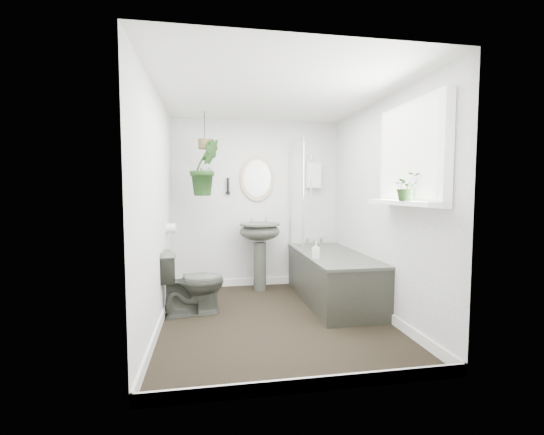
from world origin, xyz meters
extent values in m
cube|color=black|center=(0.00, 0.00, -0.01)|extent=(2.30, 2.80, 0.02)
cube|color=white|center=(0.00, 0.00, 2.31)|extent=(2.30, 2.80, 0.02)
cube|color=white|center=(0.00, 1.41, 1.15)|extent=(2.30, 0.02, 2.30)
cube|color=white|center=(0.00, -1.41, 1.15)|extent=(2.30, 0.02, 2.30)
cube|color=white|center=(-1.16, 0.00, 1.15)|extent=(0.02, 2.80, 2.30)
cube|color=white|center=(1.16, 0.00, 1.15)|extent=(0.02, 2.80, 2.30)
cube|color=white|center=(0.00, 0.00, 0.05)|extent=(2.30, 2.80, 0.10)
cube|color=white|center=(0.80, 1.34, 1.55)|extent=(0.20, 0.10, 0.35)
ellipsoid|color=#CAAC88|center=(0.00, 1.37, 1.50)|extent=(0.46, 0.03, 0.62)
cylinder|color=black|center=(-0.40, 1.36, 1.40)|extent=(0.04, 0.04, 0.22)
cylinder|color=white|center=(-1.10, 0.70, 0.90)|extent=(0.11, 0.11, 0.11)
cube|color=white|center=(1.09, -0.70, 1.65)|extent=(0.08, 1.00, 0.90)
cube|color=white|center=(1.02, -0.70, 1.23)|extent=(0.18, 1.00, 0.04)
cube|color=white|center=(1.04, -0.70, 1.65)|extent=(0.01, 0.86, 0.76)
imported|color=#3B3F37|center=(-0.85, 0.32, 0.35)|extent=(0.74, 0.50, 0.70)
imported|color=black|center=(0.97, -0.83, 1.37)|extent=(0.22, 0.20, 0.24)
imported|color=black|center=(-0.70, 0.95, 1.62)|extent=(0.48, 0.45, 0.69)
imported|color=black|center=(0.51, 0.23, 0.67)|extent=(0.11, 0.11, 0.18)
cylinder|color=brown|center=(-0.70, 0.95, 1.90)|extent=(0.16, 0.16, 0.12)
camera|label=1|loc=(-0.66, -3.63, 1.34)|focal=24.00mm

